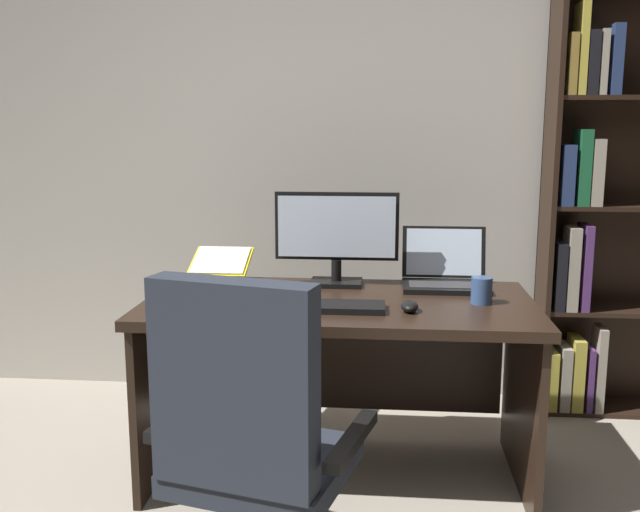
{
  "coord_description": "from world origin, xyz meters",
  "views": [
    {
      "loc": [
        0.06,
        -1.55,
        1.41
      ],
      "look_at": [
        -0.18,
        1.1,
        0.92
      ],
      "focal_mm": 39.67,
      "sensor_mm": 36.0,
      "label": 1
    }
  ],
  "objects_px": {
    "desk": "(340,343)",
    "computer_mouse": "(410,306)",
    "bookshelf": "(622,213)",
    "reading_stand_with_book": "(220,265)",
    "open_binder": "(229,308)",
    "notepad": "(276,299)",
    "monitor": "(337,238)",
    "keyboard": "(329,307)",
    "pen": "(281,297)",
    "coffee_mug": "(481,290)",
    "office_chair": "(253,465)",
    "laptop": "(445,275)"
  },
  "relations": [
    {
      "from": "reading_stand_with_book",
      "to": "bookshelf",
      "type": "bearing_deg",
      "value": 14.17
    },
    {
      "from": "computer_mouse",
      "to": "coffee_mug",
      "type": "height_order",
      "value": "coffee_mug"
    },
    {
      "from": "office_chair",
      "to": "computer_mouse",
      "type": "bearing_deg",
      "value": 67.37
    },
    {
      "from": "bookshelf",
      "to": "coffee_mug",
      "type": "relative_size",
      "value": 19.98
    },
    {
      "from": "computer_mouse",
      "to": "notepad",
      "type": "relative_size",
      "value": 0.5
    },
    {
      "from": "monitor",
      "to": "open_binder",
      "type": "relative_size",
      "value": 1.05
    },
    {
      "from": "computer_mouse",
      "to": "open_binder",
      "type": "xyz_separation_m",
      "value": [
        -0.66,
        -0.05,
        -0.01
      ]
    },
    {
      "from": "keyboard",
      "to": "computer_mouse",
      "type": "height_order",
      "value": "computer_mouse"
    },
    {
      "from": "computer_mouse",
      "to": "coffee_mug",
      "type": "distance_m",
      "value": 0.32
    },
    {
      "from": "desk",
      "to": "computer_mouse",
      "type": "bearing_deg",
      "value": -41.27
    },
    {
      "from": "open_binder",
      "to": "laptop",
      "type": "bearing_deg",
      "value": 16.72
    },
    {
      "from": "computer_mouse",
      "to": "pen",
      "type": "height_order",
      "value": "computer_mouse"
    },
    {
      "from": "open_binder",
      "to": "bookshelf",
      "type": "bearing_deg",
      "value": 17.38
    },
    {
      "from": "notepad",
      "to": "coffee_mug",
      "type": "bearing_deg",
      "value": 1.4
    },
    {
      "from": "desk",
      "to": "reading_stand_with_book",
      "type": "distance_m",
      "value": 0.67
    },
    {
      "from": "keyboard",
      "to": "computer_mouse",
      "type": "bearing_deg",
      "value": 0.0
    },
    {
      "from": "bookshelf",
      "to": "open_binder",
      "type": "relative_size",
      "value": 4.12
    },
    {
      "from": "laptop",
      "to": "pen",
      "type": "xyz_separation_m",
      "value": [
        -0.66,
        -0.3,
        -0.04
      ]
    },
    {
      "from": "laptop",
      "to": "reading_stand_with_book",
      "type": "height_order",
      "value": "laptop"
    },
    {
      "from": "bookshelf",
      "to": "notepad",
      "type": "bearing_deg",
      "value": -151.72
    },
    {
      "from": "desk",
      "to": "keyboard",
      "type": "distance_m",
      "value": 0.32
    },
    {
      "from": "laptop",
      "to": "computer_mouse",
      "type": "distance_m",
      "value": 0.46
    },
    {
      "from": "open_binder",
      "to": "notepad",
      "type": "height_order",
      "value": "open_binder"
    },
    {
      "from": "notepad",
      "to": "coffee_mug",
      "type": "relative_size",
      "value": 2.03
    },
    {
      "from": "laptop",
      "to": "coffee_mug",
      "type": "height_order",
      "value": "laptop"
    },
    {
      "from": "bookshelf",
      "to": "monitor",
      "type": "distance_m",
      "value": 1.46
    },
    {
      "from": "office_chair",
      "to": "keyboard",
      "type": "height_order",
      "value": "office_chair"
    },
    {
      "from": "monitor",
      "to": "coffee_mug",
      "type": "bearing_deg",
      "value": -25.73
    },
    {
      "from": "keyboard",
      "to": "computer_mouse",
      "type": "relative_size",
      "value": 4.04
    },
    {
      "from": "reading_stand_with_book",
      "to": "notepad",
      "type": "bearing_deg",
      "value": -50.04
    },
    {
      "from": "coffee_mug",
      "to": "office_chair",
      "type": "bearing_deg",
      "value": -134.18
    },
    {
      "from": "office_chair",
      "to": "monitor",
      "type": "relative_size",
      "value": 1.91
    },
    {
      "from": "bookshelf",
      "to": "keyboard",
      "type": "distance_m",
      "value": 1.68
    },
    {
      "from": "keyboard",
      "to": "pen",
      "type": "xyz_separation_m",
      "value": [
        -0.2,
        0.13,
        0.0
      ]
    },
    {
      "from": "keyboard",
      "to": "notepad",
      "type": "relative_size",
      "value": 2.0
    },
    {
      "from": "desk",
      "to": "open_binder",
      "type": "bearing_deg",
      "value": -143.9
    },
    {
      "from": "coffee_mug",
      "to": "computer_mouse",
      "type": "bearing_deg",
      "value": -152.2
    },
    {
      "from": "desk",
      "to": "laptop",
      "type": "distance_m",
      "value": 0.54
    },
    {
      "from": "office_chair",
      "to": "computer_mouse",
      "type": "distance_m",
      "value": 0.85
    },
    {
      "from": "pen",
      "to": "office_chair",
      "type": "bearing_deg",
      "value": -88.16
    },
    {
      "from": "pen",
      "to": "reading_stand_with_book",
      "type": "bearing_deg",
      "value": 131.73
    },
    {
      "from": "desk",
      "to": "coffee_mug",
      "type": "relative_size",
      "value": 14.79
    },
    {
      "from": "pen",
      "to": "keyboard",
      "type": "bearing_deg",
      "value": -32.77
    },
    {
      "from": "desk",
      "to": "computer_mouse",
      "type": "distance_m",
      "value": 0.42
    },
    {
      "from": "open_binder",
      "to": "notepad",
      "type": "distance_m",
      "value": 0.23
    },
    {
      "from": "bookshelf",
      "to": "reading_stand_with_book",
      "type": "distance_m",
      "value": 1.95
    },
    {
      "from": "laptop",
      "to": "coffee_mug",
      "type": "relative_size",
      "value": 3.48
    },
    {
      "from": "desk",
      "to": "pen",
      "type": "xyz_separation_m",
      "value": [
        -0.23,
        -0.11,
        0.22
      ]
    },
    {
      "from": "computer_mouse",
      "to": "reading_stand_with_book",
      "type": "relative_size",
      "value": 0.35
    },
    {
      "from": "coffee_mug",
      "to": "open_binder",
      "type": "bearing_deg",
      "value": -168.2
    }
  ]
}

